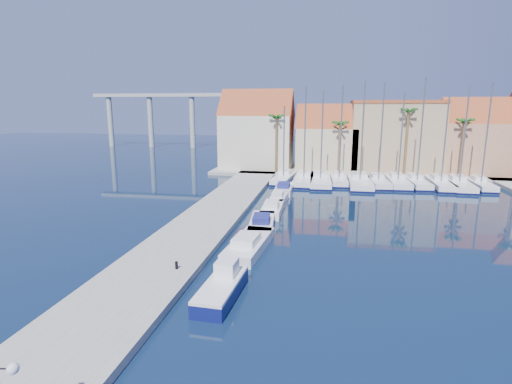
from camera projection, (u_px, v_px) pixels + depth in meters
ground at (284, 294)px, 23.99m from camera, size 260.00×260.00×0.00m
quay_west at (207, 221)px, 38.49m from camera, size 6.00×77.00×0.50m
shore_north at (373, 171)px, 68.38m from camera, size 54.00×16.00×0.50m
bollard at (176, 265)px, 26.38m from camera, size 0.20×0.20×0.50m
fishing_boat at (222, 287)px, 23.47m from camera, size 2.11×5.58×1.92m
motorboat_west_0 at (249, 244)px, 31.13m from camera, size 3.01×7.66×1.40m
motorboat_west_1 at (262, 223)px, 36.76m from camera, size 2.73×6.79×1.40m
motorboat_west_2 at (272, 208)px, 42.06m from camera, size 2.17×6.33×1.40m
motorboat_west_3 at (278, 198)px, 46.67m from camera, size 1.87×5.41×1.40m
motorboat_west_4 at (284, 189)px, 52.22m from camera, size 2.17×6.62×1.40m
sailboat_0 at (284, 178)px, 59.68m from camera, size 3.22×9.39×11.08m
sailboat_1 at (304, 179)px, 58.61m from camera, size 2.87×10.20×13.78m
sailboat_2 at (320, 180)px, 57.94m from camera, size 3.32×11.14×13.23m
sailboat_3 at (339, 179)px, 58.13m from camera, size 2.54×8.36×13.90m
sailboat_4 at (359, 181)px, 57.05m from camera, size 3.11×11.76×14.45m
sailboat_5 at (378, 181)px, 56.80m from camera, size 3.08×9.02×14.15m
sailboat_6 at (397, 181)px, 56.82m from camera, size 2.66×9.71×12.93m
sailboat_7 at (416, 182)px, 56.29m from camera, size 2.88×8.98×14.82m
sailboat_8 at (440, 183)px, 55.50m from camera, size 2.73×9.72×12.44m
sailboat_9 at (458, 184)px, 54.99m from camera, size 3.25×10.25×13.68m
sailboat_10 at (480, 184)px, 54.69m from camera, size 2.15×8.06×14.07m
building_0 at (257, 133)px, 69.58m from camera, size 12.30×9.00×13.50m
building_1 at (327, 141)px, 67.75m from camera, size 10.30×8.00×11.00m
building_2 at (394, 136)px, 66.59m from camera, size 14.20×10.20×11.50m
building_3 at (473, 140)px, 63.62m from camera, size 10.30×8.00×12.00m
palm_0 at (277, 119)px, 63.53m from camera, size 2.60×2.60×10.15m
palm_1 at (340, 125)px, 61.99m from camera, size 2.60×2.60×9.15m
palm_2 at (409, 113)px, 59.85m from camera, size 2.60×2.60×11.15m
palm_3 at (465, 123)px, 58.76m from camera, size 2.60×2.60×9.65m
viaduct at (174, 109)px, 107.52m from camera, size 48.00×2.20×14.45m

